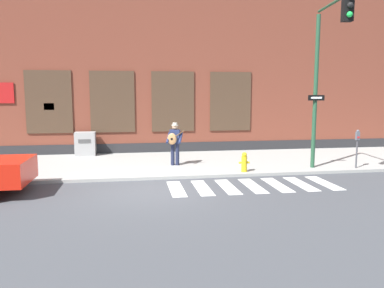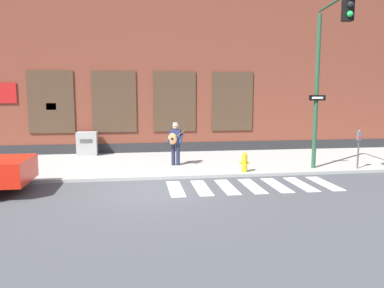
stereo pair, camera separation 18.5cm
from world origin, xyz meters
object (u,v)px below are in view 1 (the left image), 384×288
object	(u,v)px
utility_box	(85,144)
fire_hydrant	(244,162)
parking_meter	(357,143)
busker	(175,141)
traffic_light	(327,59)

from	to	relation	value
utility_box	fire_hydrant	world-z (taller)	utility_box
utility_box	fire_hydrant	size ratio (longest dim) A/B	1.50
parking_meter	fire_hydrant	bearing A→B (deg)	179.94
fire_hydrant	busker	bearing A→B (deg)	145.16
parking_meter	fire_hydrant	xyz separation A→B (m)	(-4.32, 0.00, -0.60)
utility_box	fire_hydrant	xyz separation A→B (m)	(5.99, -4.60, -0.18)
busker	fire_hydrant	size ratio (longest dim) A/B	2.36
traffic_light	busker	bearing A→B (deg)	156.44
utility_box	parking_meter	bearing A→B (deg)	-24.10
traffic_light	fire_hydrant	bearing A→B (deg)	168.10
traffic_light	utility_box	distance (m)	10.62
fire_hydrant	traffic_light	bearing A→B (deg)	-11.90
busker	utility_box	xyz separation A→B (m)	(-3.69, 3.00, -0.41)
busker	utility_box	size ratio (longest dim) A/B	1.57
traffic_light	utility_box	world-z (taller)	traffic_light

